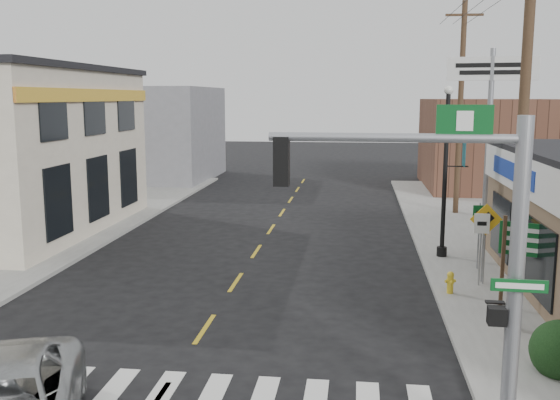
# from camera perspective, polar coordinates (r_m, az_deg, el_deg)

# --- Properties ---
(sidewalk_right) EXTENTS (6.00, 38.00, 0.13)m
(sidewalk_right) POSITION_cam_1_polar(r_m,az_deg,el_deg) (24.74, 19.33, -4.37)
(sidewalk_right) COLOR gray
(sidewalk_right) RESTS_ON ground
(sidewalk_left) EXTENTS (6.00, 38.00, 0.13)m
(sidewalk_left) POSITION_cam_1_polar(r_m,az_deg,el_deg) (27.30, -20.83, -3.19)
(sidewalk_left) COLOR gray
(sidewalk_left) RESTS_ON ground
(center_line) EXTENTS (0.12, 56.00, 0.01)m
(center_line) POSITION_cam_1_polar(r_m,az_deg,el_deg) (19.71, -4.07, -7.50)
(center_line) COLOR gold
(center_line) RESTS_ON ground
(crosswalk) EXTENTS (11.00, 2.20, 0.01)m
(crosswalk) POSITION_cam_1_polar(r_m,az_deg,el_deg) (12.85, -10.95, -17.21)
(crosswalk) COLOR silver
(crosswalk) RESTS_ON ground
(bldg_distant_right) EXTENTS (8.00, 10.00, 5.60)m
(bldg_distant_right) POSITION_cam_1_polar(r_m,az_deg,el_deg) (41.44, 18.72, 4.85)
(bldg_distant_right) COLOR brown
(bldg_distant_right) RESTS_ON ground
(bldg_distant_left) EXTENTS (9.00, 10.00, 6.40)m
(bldg_distant_left) POSITION_cam_1_polar(r_m,az_deg,el_deg) (45.04, -12.01, 5.98)
(bldg_distant_left) COLOR slate
(bldg_distant_left) RESTS_ON ground
(traffic_signal_pole) EXTENTS (4.33, 0.36, 5.48)m
(traffic_signal_pole) POSITION_cam_1_polar(r_m,az_deg,el_deg) (10.20, 17.36, -4.19)
(traffic_signal_pole) COLOR #93959B
(traffic_signal_pole) RESTS_ON sidewalk_right
(guide_sign) EXTENTS (1.43, 0.13, 2.51)m
(guide_sign) POSITION_cam_1_polar(r_m,az_deg,el_deg) (17.76, 21.63, -4.14)
(guide_sign) COLOR #493422
(guide_sign) RESTS_ON sidewalk_right
(fire_hydrant) EXTENTS (0.20, 0.20, 0.65)m
(fire_hydrant) POSITION_cam_1_polar(r_m,az_deg,el_deg) (18.75, 15.31, -7.19)
(fire_hydrant) COLOR gold
(fire_hydrant) RESTS_ON sidewalk_right
(ped_crossing_sign) EXTENTS (0.96, 0.07, 2.47)m
(ped_crossing_sign) POSITION_cam_1_polar(r_m,az_deg,el_deg) (19.65, 18.29, -2.49)
(ped_crossing_sign) COLOR gray
(ped_crossing_sign) RESTS_ON sidewalk_right
(lamp_post) EXTENTS (0.78, 0.61, 5.98)m
(lamp_post) POSITION_cam_1_polar(r_m,az_deg,el_deg) (22.45, 15.07, 3.63)
(lamp_post) COLOR black
(lamp_post) RESTS_ON sidewalk_right
(dance_center_sign) EXTENTS (3.54, 0.22, 7.53)m
(dance_center_sign) POSITION_cam_1_polar(r_m,az_deg,el_deg) (26.90, 18.71, 8.91)
(dance_center_sign) COLOR gray
(dance_center_sign) RESTS_ON sidewalk_right
(utility_pole_near) EXTENTS (1.61, 0.24, 9.28)m
(utility_pole_near) POSITION_cam_1_polar(r_m,az_deg,el_deg) (15.63, 21.25, 5.70)
(utility_pole_near) COLOR #483020
(utility_pole_near) RESTS_ON sidewalk_right
(utility_pole_far) EXTENTS (1.75, 0.26, 10.04)m
(utility_pole_far) POSITION_cam_1_polar(r_m,az_deg,el_deg) (31.27, 16.16, 8.21)
(utility_pole_far) COLOR #3C291F
(utility_pole_far) RESTS_ON sidewalk_right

